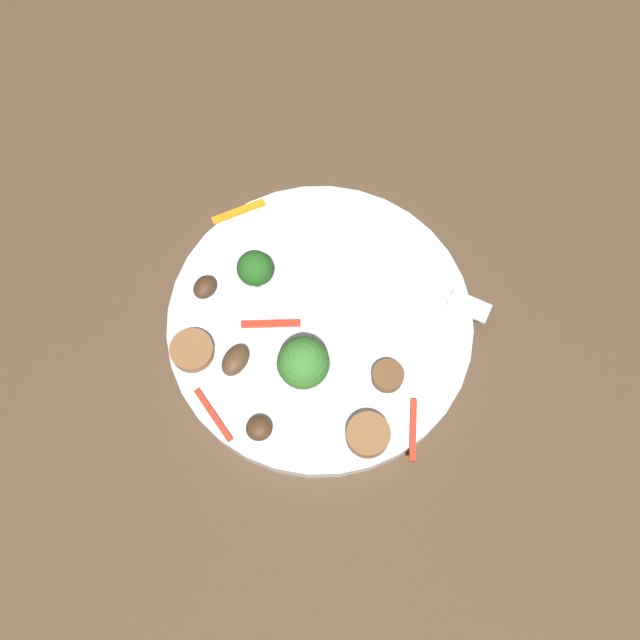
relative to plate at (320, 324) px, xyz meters
The scene contains 15 objects.
ground_plane 0.01m from the plate, ahead, with size 1.40×1.40×0.00m, color #4C3826.
plate is the anchor object (origin of this frame).
fork 0.08m from the plate, 42.45° to the left, with size 0.18×0.04×0.00m.
broccoli_floret_0 0.06m from the plate, 84.52° to the right, with size 0.04×0.04×0.05m.
broccoli_floret_1 0.07m from the plate, 162.33° to the left, with size 0.03×0.03×0.04m.
sausage_slice_0 0.11m from the plate, 53.55° to the right, with size 0.03×0.03×0.01m, color brown.
sausage_slice_1 0.11m from the plate, 149.13° to the right, with size 0.04×0.04×0.01m, color brown.
sausage_slice_2 0.08m from the plate, 27.00° to the right, with size 0.03×0.03×0.01m, color brown.
mushroom_0 0.08m from the plate, 136.06° to the right, with size 0.03×0.02×0.01m, color #4C331E.
mushroom_1 0.10m from the plate, behind, with size 0.02×0.02×0.01m, color #422B19.
mushroom_2 0.11m from the plate, 101.64° to the right, with size 0.02×0.02×0.01m, color #422B19.
pepper_strip_0 0.12m from the plate, 36.20° to the right, with size 0.05×0.00×0.00m, color red.
pepper_strip_1 0.12m from the plate, 140.96° to the left, with size 0.05×0.01×0.00m, color orange.
pepper_strip_2 0.04m from the plate, 158.60° to the right, with size 0.05×0.01×0.00m, color red.
pepper_strip_3 0.12m from the plate, 120.64° to the right, with size 0.05×0.00×0.00m, color red.
Camera 1 is at (0.06, -0.21, 0.60)m, focal length 41.67 mm.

